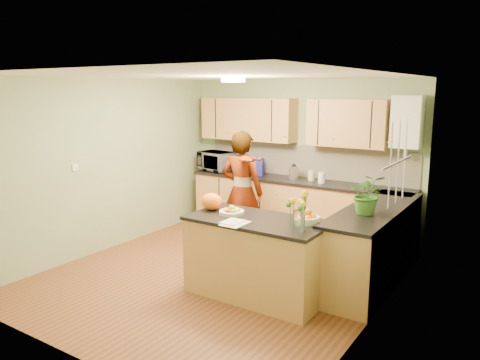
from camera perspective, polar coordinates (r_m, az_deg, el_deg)
The scene contains 28 objects.
floor at distance 6.14m, azimuth -2.38°, elevation -11.42°, with size 4.50×4.50×0.00m, color brown.
ceiling at distance 5.68m, azimuth -2.59°, elevation 12.61°, with size 4.00×4.50×0.02m, color white.
wall_back at distance 7.69m, azimuth 7.33°, elevation 2.75°, with size 4.00×0.02×2.50m, color gray.
wall_front at distance 4.21m, azimuth -20.68°, elevation -4.70°, with size 4.00×0.02×2.50m, color gray.
wall_left at distance 7.12m, azimuth -15.70°, elevation 1.77°, with size 0.02×4.50×2.50m, color gray.
wall_right at distance 4.91m, azimuth 16.86°, elevation -2.28°, with size 0.02×4.50×2.50m, color gray.
back_counter at distance 7.54m, azimuth 6.87°, elevation -3.45°, with size 3.64×0.62×0.94m.
right_counter at distance 5.99m, azimuth 16.01°, elevation -7.62°, with size 0.62×2.24×0.94m.
splashback at distance 7.65m, azimuth 7.95°, elevation 2.30°, with size 3.60×0.02×0.52m, color silver.
upper_cabinets at distance 7.56m, azimuth 5.67°, elevation 7.21°, with size 3.20×0.34×0.70m.
boiler at distance 6.91m, azimuth 19.74°, elevation 6.67°, with size 0.40×0.30×0.86m.
window_right at distance 5.43m, azimuth 18.76°, elevation 2.06°, with size 0.01×1.30×1.05m.
light_switch at distance 6.72m, azimuth -19.47°, elevation 1.47°, with size 0.02×0.09×0.09m, color white.
ceiling_lamp at distance 5.92m, azimuth -0.85°, elevation 12.17°, with size 0.30×0.30×0.07m.
peninsula_island at distance 5.41m, azimuth 2.10°, elevation -9.37°, with size 1.59×0.81×0.91m.
fruit_dish at distance 5.44m, azimuth -1.03°, elevation -3.78°, with size 0.29×0.29×0.10m.
orange_bowl at distance 5.13m, azimuth 8.29°, elevation -4.55°, with size 0.26×0.26×0.15m.
flower_vase at distance 4.76m, azimuth 7.24°, elevation -2.54°, with size 0.26×0.26×0.48m.
orange_bag at distance 5.65m, azimuth -3.46°, elevation -2.63°, with size 0.27×0.23×0.20m, color orange.
papers at distance 5.08m, azimuth -0.59°, elevation -5.28°, with size 0.23×0.32×0.01m, color silver.
violinist at distance 6.73m, azimuth 0.24°, elevation -1.48°, with size 0.65×0.42×1.77m, color #DFB188.
violin at distance 6.35m, azimuth 0.68°, elevation 2.63°, with size 0.63×0.25×0.13m, color #591205, non-canonical shape.
microwave at distance 8.19m, azimuth -2.92°, elevation 2.30°, with size 0.60×0.41×0.33m, color white.
blue_box at distance 7.79m, azimuth 1.63°, elevation 1.62°, with size 0.33×0.24×0.27m, color navy.
kettle at distance 7.45m, azimuth 6.56°, elevation 0.98°, with size 0.15×0.15×0.28m.
jar_cream at distance 7.37m, azimuth 8.70°, elevation 0.54°, with size 0.10×0.10×0.16m, color beige.
jar_white at distance 7.20m, azimuth 9.91°, elevation 0.27°, with size 0.10×0.10×0.16m, color white.
potted_plant at distance 5.48m, azimuth 15.31°, elevation -1.64°, with size 0.43×0.37×0.47m, color #346E24.
Camera 1 is at (3.31, -4.61, 2.33)m, focal length 35.00 mm.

